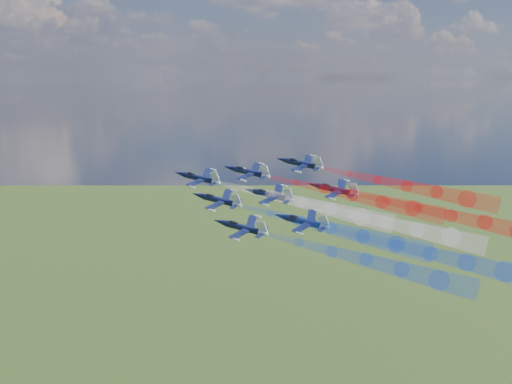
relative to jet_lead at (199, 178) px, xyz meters
name	(u,v)px	position (x,y,z in m)	size (l,w,h in m)	color
jet_lead	(199,178)	(0.00, 0.00, 0.00)	(10.78, 13.47, 3.59)	black
trail_lead	(301,202)	(19.86, -18.70, -3.90)	(4.49, 43.22, 4.49)	white
jet_inner_left	(219,200)	(1.66, -12.53, -3.38)	(10.78, 13.47, 3.59)	black
trail_inner_left	(330,228)	(21.52, -31.24, -7.28)	(4.49, 43.22, 4.49)	blue
jet_inner_right	(249,172)	(12.70, -0.84, 1.05)	(10.78, 13.47, 3.59)	black
trail_inner_right	(352,195)	(32.56, -19.54, -2.85)	(4.49, 43.22, 4.49)	red
jet_outer_left	(243,228)	(3.66, -25.02, -7.27)	(10.78, 13.47, 3.59)	black
trail_outer_left	(366,260)	(23.52, -43.73, -11.17)	(4.49, 43.22, 4.49)	blue
jet_center_third	(271,195)	(14.12, -13.64, -2.74)	(10.78, 13.47, 3.59)	black
trail_center_third	(384,222)	(33.98, -32.35, -6.64)	(4.49, 43.22, 4.49)	white
jet_outer_right	(302,164)	(26.96, -1.45, 2.65)	(10.78, 13.47, 3.59)	black
trail_outer_right	(407,186)	(46.82, -20.15, -1.25)	(4.49, 43.22, 4.49)	red
jet_rear_left	(304,222)	(16.89, -27.37, -6.40)	(10.78, 13.47, 3.59)	black
trail_rear_left	(430,253)	(36.75, -46.07, -10.30)	(4.49, 43.22, 4.49)	blue
jet_rear_right	(335,190)	(29.85, -15.68, -1.93)	(10.78, 13.47, 3.59)	black
trail_rear_right	(451,216)	(49.71, -34.39, -5.83)	(4.49, 43.22, 4.49)	red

